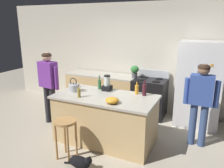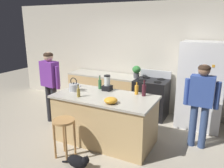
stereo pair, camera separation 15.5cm
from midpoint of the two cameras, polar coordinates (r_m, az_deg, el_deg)
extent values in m
plane|color=#B2A893|center=(4.50, -2.68, -14.12)|extent=(14.00, 14.00, 0.00)
cube|color=beige|center=(5.77, 6.17, 6.73)|extent=(8.00, 0.10, 2.70)
cube|color=tan|center=(4.30, -2.75, -9.05)|extent=(1.82, 0.90, 0.87)
cube|color=#B2AD9E|center=(4.13, -2.83, -3.29)|extent=(1.88, 0.96, 0.04)
cube|color=tan|center=(5.93, -2.69, -2.05)|extent=(2.00, 0.64, 0.87)
cube|color=#B2AD9E|center=(5.81, -2.75, 2.24)|extent=(2.00, 0.64, 0.04)
cube|color=silver|center=(5.13, 20.50, -0.16)|extent=(0.90, 0.70, 1.84)
cylinder|color=#B7BABF|center=(4.76, 19.74, -0.13)|extent=(0.02, 0.02, 0.83)
cylinder|color=#B7BABF|center=(4.75, 20.69, -0.23)|extent=(0.02, 0.02, 0.83)
cube|color=#268CD8|center=(4.86, 23.81, -4.65)|extent=(0.05, 0.01, 0.05)
cube|color=orange|center=(4.67, 23.21, 4.38)|extent=(0.05, 0.01, 0.05)
cube|color=yellow|center=(4.81, 22.31, -2.50)|extent=(0.05, 0.01, 0.05)
cube|color=black|center=(5.46, 8.68, -3.54)|extent=(0.76, 0.64, 0.91)
cube|color=black|center=(5.18, 7.64, -5.09)|extent=(0.60, 0.01, 0.24)
cube|color=#B7BABF|center=(5.58, 9.75, 2.66)|extent=(0.76, 0.06, 0.18)
cylinder|color=black|center=(5.24, 6.53, 1.00)|extent=(0.18, 0.18, 0.01)
cylinder|color=black|center=(5.15, 10.33, 0.57)|extent=(0.18, 0.18, 0.01)
cylinder|color=black|center=(5.52, 7.52, 1.71)|extent=(0.18, 0.18, 0.01)
cylinder|color=black|center=(5.43, 11.15, 1.31)|extent=(0.18, 0.18, 0.01)
cylinder|color=#26262B|center=(5.31, -16.88, -4.93)|extent=(0.15, 0.15, 0.86)
cylinder|color=#26262B|center=(5.18, -15.58, -5.35)|extent=(0.15, 0.15, 0.86)
cube|color=#723399|center=(5.05, -16.83, 2.37)|extent=(0.43, 0.28, 0.55)
cylinder|color=#723399|center=(5.25, -18.56, 2.15)|extent=(0.10, 0.10, 0.50)
cylinder|color=#723399|center=(4.87, -14.88, 1.46)|extent=(0.10, 0.10, 0.50)
sphere|color=#D8AD8C|center=(4.98, -17.17, 6.59)|extent=(0.23, 0.23, 0.20)
ellipsoid|color=#332319|center=(4.98, -17.20, 6.99)|extent=(0.24, 0.24, 0.12)
cylinder|color=#384C7A|center=(4.43, 21.22, -9.85)|extent=(0.13, 0.13, 0.81)
cylinder|color=#384C7A|center=(4.44, 18.88, -9.56)|extent=(0.13, 0.13, 0.81)
cube|color=#334C99|center=(4.20, 20.88, -1.41)|extent=(0.40, 0.22, 0.53)
cylinder|color=#334C99|center=(4.21, 24.19, -2.45)|extent=(0.09, 0.09, 0.48)
cylinder|color=#334C99|center=(4.24, 17.46, -1.66)|extent=(0.09, 0.09, 0.48)
sphere|color=#8C664C|center=(4.12, 21.36, 3.47)|extent=(0.20, 0.20, 0.20)
ellipsoid|color=#332319|center=(4.11, 21.41, 3.94)|extent=(0.21, 0.21, 0.12)
cylinder|color=#B7844C|center=(3.77, -13.01, -9.30)|extent=(0.36, 0.36, 0.04)
cylinder|color=#B7844C|center=(3.91, -15.17, -14.11)|extent=(0.04, 0.04, 0.64)
cylinder|color=#B7844C|center=(3.78, -12.35, -15.02)|extent=(0.04, 0.04, 0.64)
cylinder|color=#B7844C|center=(4.07, -13.03, -12.74)|extent=(0.04, 0.04, 0.64)
cylinder|color=#B7844C|center=(3.94, -10.26, -13.54)|extent=(0.04, 0.04, 0.64)
ellipsoid|color=black|center=(3.76, -9.50, -19.06)|extent=(0.36, 0.18, 0.20)
sphere|color=black|center=(3.64, -7.35, -18.86)|extent=(0.12, 0.12, 0.12)
cone|color=black|center=(3.59, -7.51, -18.34)|extent=(0.04, 0.04, 0.03)
cone|color=black|center=(3.63, -6.98, -17.88)|extent=(0.04, 0.04, 0.03)
cylinder|color=black|center=(3.89, -12.04, -18.93)|extent=(0.20, 0.03, 0.10)
cylinder|color=#4C4C51|center=(5.47, 4.96, 2.22)|extent=(0.14, 0.14, 0.12)
ellipsoid|color=#337A38|center=(5.43, 5.00, 3.76)|extent=(0.20, 0.20, 0.18)
cube|color=black|center=(4.43, -2.26, -1.02)|extent=(0.17, 0.17, 0.10)
cylinder|color=silver|center=(4.39, -2.28, 0.77)|extent=(0.12, 0.12, 0.19)
cylinder|color=black|center=(4.37, -2.30, 2.10)|extent=(0.12, 0.12, 0.02)
cylinder|color=#471923|center=(4.14, 7.18, -1.53)|extent=(0.08, 0.08, 0.21)
cylinder|color=#471923|center=(4.10, 7.25, 0.48)|extent=(0.03, 0.03, 0.09)
cylinder|color=black|center=(4.09, 7.28, 1.20)|extent=(0.03, 0.03, 0.02)
cylinder|color=orange|center=(4.22, 5.28, -1.45)|extent=(0.07, 0.07, 0.17)
cylinder|color=orange|center=(4.18, 5.32, 0.12)|extent=(0.03, 0.03, 0.07)
cylinder|color=black|center=(4.17, 5.33, 0.70)|extent=(0.03, 0.03, 0.02)
cylinder|color=olive|center=(4.07, -9.48, -2.33)|extent=(0.06, 0.06, 0.15)
cylinder|color=olive|center=(4.04, -9.55, -0.84)|extent=(0.02, 0.02, 0.07)
cylinder|color=black|center=(4.03, -9.57, -0.28)|extent=(0.03, 0.03, 0.02)
cylinder|color=#2D6638|center=(4.52, -4.17, -0.16)|extent=(0.07, 0.07, 0.18)
cylinder|color=#2D6638|center=(4.49, -4.20, 1.44)|extent=(0.03, 0.03, 0.08)
cylinder|color=black|center=(4.48, -4.21, 2.02)|extent=(0.03, 0.03, 0.02)
ellipsoid|color=orange|center=(3.73, -1.13, -4.19)|extent=(0.23, 0.23, 0.10)
cylinder|color=#B7BABF|center=(4.45, -10.72, -0.93)|extent=(0.20, 0.20, 0.14)
sphere|color=black|center=(4.43, -10.78, 0.12)|extent=(0.03, 0.03, 0.03)
cylinder|color=#B7BABF|center=(4.37, -9.35, -0.87)|extent=(0.09, 0.03, 0.08)
torus|color=black|center=(4.42, -10.80, 0.56)|extent=(0.16, 0.02, 0.16)
camera|label=1|loc=(0.08, -91.02, -0.28)|focal=35.91mm
camera|label=2|loc=(0.08, 88.98, 0.28)|focal=35.91mm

